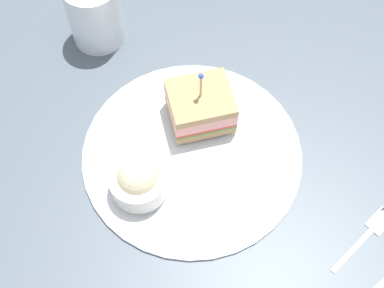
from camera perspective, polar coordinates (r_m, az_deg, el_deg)
The scene contains 6 objects.
ground_plane at distance 73.24cm, azimuth -0.00°, elevation -1.52°, with size 108.17×108.17×2.00cm, color #4C5660.
plate at distance 71.92cm, azimuth -0.00°, elevation -0.97°, with size 29.51×29.51×0.99cm, color white.
sandwich_half_center at distance 72.03cm, azimuth 0.89°, elevation 4.04°, with size 10.49×10.85×9.75cm.
coleslaw_bowl at distance 67.55cm, azimuth -5.73°, elevation -3.87°, with size 7.40×7.40×5.33cm.
drink_glass at distance 81.98cm, azimuth -10.24°, elevation 13.30°, with size 7.96×7.96×10.28cm.
fork at distance 71.51cm, azimuth 18.65°, elevation -8.57°, with size 2.23×12.66×0.35cm.
Camera 1 is at (-24.66, 23.40, 63.87)cm, focal length 50.17 mm.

